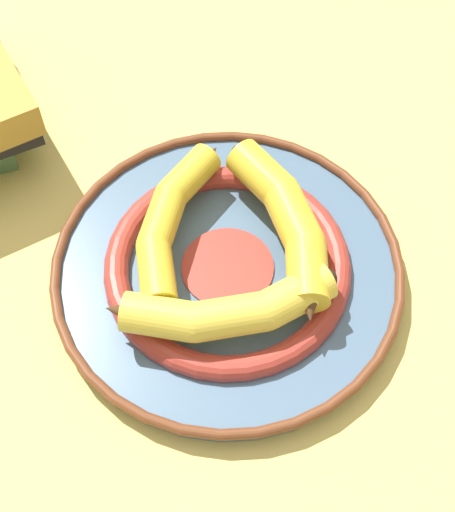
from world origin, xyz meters
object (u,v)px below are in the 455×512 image
decorative_bowl (228,269)px  banana_a (225,311)px  banana_c (170,218)px  banana_b (288,223)px

decorative_bowl → banana_a: (-0.06, 0.02, 0.03)m
banana_a → banana_c: (0.10, 0.01, -0.00)m
decorative_bowl → banana_c: banana_c is taller
banana_a → banana_b: banana_b is taller
banana_a → banana_b: size_ratio=1.00×
banana_a → banana_c: banana_a is taller
decorative_bowl → banana_c: (0.05, 0.04, 0.03)m
decorative_bowl → banana_a: 0.07m
banana_a → banana_c: bearing=107.3°
banana_a → banana_b: (0.06, -0.08, 0.00)m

